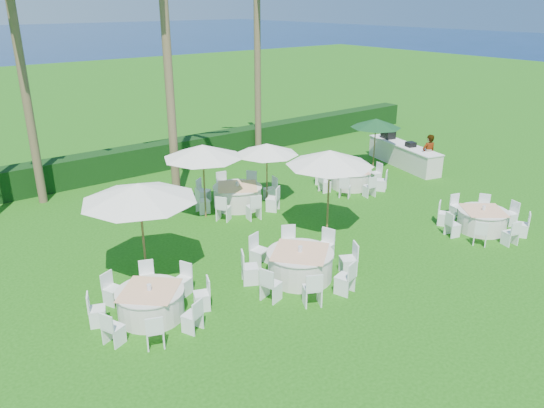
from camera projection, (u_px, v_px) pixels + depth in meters
The scene contains 17 objects.
ground at pixel (321, 272), 15.22m from camera, with size 120.00×120.00×0.00m, color #1A500D.
hedge at pixel (141, 159), 23.86m from camera, with size 34.00×1.00×1.20m, color black.
banquet_table_a at pixel (151, 303), 12.96m from camera, with size 2.84×2.84×0.89m.
banquet_table_b at pixel (300, 264), 14.74m from camera, with size 3.23×3.23×0.98m.
banquet_table_c at pixel (482, 220), 17.86m from camera, with size 2.86×2.86×0.88m.
banquet_table_e at pixel (238, 196), 19.90m from camera, with size 3.24×3.24×0.97m.
banquet_table_f at pixel (351, 178), 21.99m from camera, with size 2.97×2.97×0.90m.
umbrella_a at pixel (139, 192), 14.02m from camera, with size 3.15×3.15×2.80m.
umbrella_b at pixel (330, 158), 16.78m from camera, with size 2.83×2.83×2.88m.
umbrella_c at pixel (203, 151), 18.21m from camera, with size 2.77×2.77×2.67m.
umbrella_d at pixel (267, 149), 19.72m from camera, with size 2.38×2.38×2.32m.
umbrella_green at pixel (376, 123), 23.88m from camera, with size 2.28×2.28×2.32m.
buffet_table at pixel (403, 154), 24.83m from camera, with size 1.94×4.51×1.57m.
staff_person at pixel (428, 154), 23.56m from camera, with size 0.65×0.43×1.79m, color gray.
palm_b at pixel (23, 79), 18.83m from camera, with size 4.40×3.98×8.42m.
palm_c at pixel (167, 50), 18.77m from camera, with size 4.40×4.16×10.35m.
palm_d at pixel (257, 53), 25.24m from camera, with size 4.41×4.07×8.98m.
Camera 1 is at (-9.38, -9.81, 7.31)m, focal length 35.00 mm.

